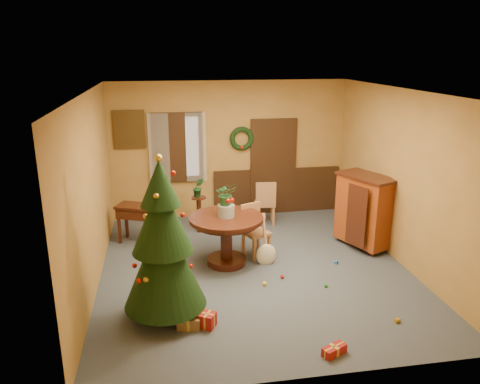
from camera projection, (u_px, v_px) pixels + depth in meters
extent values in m
plane|color=#343C4C|center=(254.00, 269.00, 7.79)|extent=(5.50, 5.50, 0.00)
plane|color=silver|center=(256.00, 92.00, 6.94)|extent=(5.50, 5.50, 0.00)
plane|color=olive|center=(230.00, 150.00, 9.96)|extent=(5.00, 0.00, 5.00)
plane|color=olive|center=(309.00, 259.00, 4.77)|extent=(5.00, 0.00, 5.00)
plane|color=olive|center=(91.00, 193.00, 6.96)|extent=(0.00, 5.50, 5.50)
plane|color=olive|center=(403.00, 178.00, 7.77)|extent=(0.00, 5.50, 5.50)
cube|color=black|center=(277.00, 191.00, 10.36)|extent=(2.80, 0.06, 1.00)
cube|color=black|center=(273.00, 167.00, 10.18)|extent=(1.00, 0.08, 2.10)
cube|color=white|center=(273.00, 169.00, 10.22)|extent=(0.80, 0.03, 1.90)
cube|color=black|center=(178.00, 148.00, 9.70)|extent=(1.05, 0.08, 1.45)
cube|color=white|center=(178.00, 147.00, 9.73)|extent=(0.88, 0.03, 1.25)
cube|color=white|center=(159.00, 149.00, 9.60)|extent=(0.42, 0.02, 1.45)
cube|color=white|center=(196.00, 147.00, 9.72)|extent=(0.42, 0.02, 1.45)
torus|color=black|center=(242.00, 139.00, 9.85)|extent=(0.51, 0.11, 0.51)
cube|color=#4C3819|center=(129.00, 130.00, 9.44)|extent=(0.62, 0.05, 0.78)
cube|color=gray|center=(130.00, 129.00, 9.47)|extent=(0.48, 0.02, 0.62)
cylinder|color=black|center=(226.00, 219.00, 7.74)|extent=(1.24, 1.24, 0.07)
cylinder|color=black|center=(226.00, 222.00, 7.76)|extent=(1.10, 1.10, 0.04)
cylinder|color=black|center=(226.00, 241.00, 7.86)|extent=(0.20, 0.20, 0.68)
cylinder|color=black|center=(227.00, 260.00, 7.96)|extent=(0.66, 0.66, 0.11)
cylinder|color=slate|center=(226.00, 211.00, 7.70)|extent=(0.28, 0.28, 0.21)
imported|color=#1E4C23|center=(226.00, 194.00, 7.62)|extent=(0.34, 0.30, 0.38)
cube|color=#9D6D3F|center=(256.00, 233.00, 8.16)|extent=(0.53, 0.53, 0.05)
cube|color=#9D6D3F|center=(250.00, 216.00, 8.23)|extent=(0.38, 0.20, 0.48)
cube|color=#9D6D3F|center=(258.00, 240.00, 8.44)|extent=(0.06, 0.06, 0.41)
cube|color=#9D6D3F|center=(243.00, 244.00, 8.27)|extent=(0.06, 0.06, 0.41)
cube|color=#9D6D3F|center=(269.00, 246.00, 8.18)|extent=(0.06, 0.06, 0.41)
cube|color=#9D6D3F|center=(254.00, 250.00, 8.01)|extent=(0.06, 0.06, 0.41)
cube|color=#9D6D3F|center=(265.00, 203.00, 9.70)|extent=(0.46, 0.46, 0.05)
cube|color=#9D6D3F|center=(266.00, 194.00, 9.45)|extent=(0.41, 0.09, 0.49)
cube|color=#9D6D3F|center=(257.00, 217.00, 9.60)|extent=(0.05, 0.05, 0.42)
cube|color=#9D6D3F|center=(273.00, 216.00, 9.61)|extent=(0.05, 0.05, 0.42)
cube|color=#9D6D3F|center=(256.00, 211.00, 9.92)|extent=(0.05, 0.05, 0.42)
cube|color=#9D6D3F|center=(272.00, 211.00, 9.93)|extent=(0.05, 0.05, 0.42)
cylinder|color=black|center=(199.00, 215.00, 9.26)|extent=(0.09, 0.09, 0.71)
cylinder|color=black|center=(199.00, 198.00, 9.15)|extent=(0.29, 0.29, 0.03)
imported|color=#19471E|center=(198.00, 187.00, 9.09)|extent=(0.22, 0.18, 0.39)
cylinder|color=#382111|center=(166.00, 309.00, 6.36)|extent=(0.14, 0.14, 0.24)
cone|color=black|center=(164.00, 260.00, 6.15)|extent=(1.10, 1.10, 1.30)
cone|color=black|center=(161.00, 217.00, 5.97)|extent=(0.80, 0.80, 0.95)
cone|color=black|center=(160.00, 183.00, 5.84)|extent=(0.52, 0.52, 0.60)
sphere|color=gold|center=(158.00, 158.00, 5.75)|extent=(0.10, 0.10, 0.10)
cube|color=black|center=(139.00, 207.00, 8.68)|extent=(0.92, 0.70, 0.05)
cube|color=black|center=(139.00, 213.00, 8.71)|extent=(0.86, 0.64, 0.17)
cube|color=black|center=(121.00, 226.00, 8.73)|extent=(0.16, 0.29, 0.68)
cube|color=black|center=(159.00, 224.00, 8.84)|extent=(0.16, 0.29, 0.68)
cube|color=#531B09|center=(364.00, 211.00, 8.48)|extent=(0.85, 1.12, 1.24)
cube|color=black|center=(367.00, 177.00, 8.29)|extent=(0.93, 1.20, 0.05)
cylinder|color=black|center=(371.00, 253.00, 8.27)|extent=(0.07, 0.07, 0.09)
cylinder|color=black|center=(353.00, 235.00, 9.07)|extent=(0.07, 0.07, 0.09)
cube|color=brown|center=(189.00, 322.00, 6.13)|extent=(0.34, 0.28, 0.16)
cube|color=gold|center=(189.00, 322.00, 6.13)|extent=(0.30, 0.09, 0.16)
cube|color=gold|center=(189.00, 322.00, 6.13)|extent=(0.09, 0.23, 0.16)
cube|color=maroon|center=(208.00, 320.00, 6.13)|extent=(0.26, 0.26, 0.19)
cube|color=gold|center=(208.00, 320.00, 6.13)|extent=(0.18, 0.12, 0.20)
cube|color=gold|center=(208.00, 320.00, 6.13)|extent=(0.12, 0.18, 0.20)
cube|color=brown|center=(163.00, 289.00, 6.99)|extent=(0.31, 0.33, 0.15)
cube|color=gold|center=(163.00, 289.00, 6.99)|extent=(0.19, 0.24, 0.15)
cube|color=gold|center=(163.00, 289.00, 6.99)|extent=(0.18, 0.15, 0.15)
cube|color=maroon|center=(334.00, 350.00, 5.59)|extent=(0.34, 0.25, 0.11)
cube|color=gold|center=(334.00, 350.00, 5.59)|extent=(0.30, 0.15, 0.11)
cube|color=gold|center=(334.00, 350.00, 5.59)|extent=(0.10, 0.14, 0.11)
cube|color=#2761AA|center=(336.00, 262.00, 7.97)|extent=(0.09, 0.09, 0.05)
sphere|color=#248428|center=(326.00, 285.00, 7.17)|extent=(0.06, 0.06, 0.06)
cube|color=gold|center=(265.00, 284.00, 7.23)|extent=(0.07, 0.09, 0.05)
sphere|color=red|center=(282.00, 277.00, 7.45)|extent=(0.06, 0.06, 0.06)
cube|color=gold|center=(397.00, 321.00, 6.25)|extent=(0.09, 0.08, 0.05)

